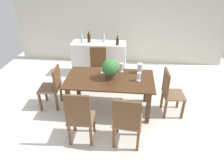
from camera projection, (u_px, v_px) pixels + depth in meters
ground_plane at (110, 108)px, 4.52m from camera, size 7.04×7.04×0.00m
back_wall at (119, 21)px, 6.14m from camera, size 6.40×0.10×2.60m
dining_table at (110, 84)px, 4.20m from camera, size 1.78×0.97×0.76m
chair_foot_end at (169, 91)px, 4.13m from camera, size 0.45×0.47×0.99m
chair_far_left at (98, 66)px, 5.15m from camera, size 0.47×0.50×1.00m
chair_head_end at (53, 85)px, 4.36m from camera, size 0.46×0.49×0.93m
chair_near_right at (127, 120)px, 3.33m from camera, size 0.51×0.48×1.00m
chair_near_left at (80, 116)px, 3.39m from camera, size 0.46×0.44×1.05m
flower_centerpiece at (110, 68)px, 4.03m from camera, size 0.34×0.34×0.41m
crystal_vase_left at (121, 67)px, 4.34m from camera, size 0.09×0.09×0.20m
crystal_vase_center_near at (139, 76)px, 4.01m from camera, size 0.09×0.09×0.18m
crystal_vase_right at (140, 67)px, 4.29m from camera, size 0.12×0.12×0.21m
wine_glass at (102, 68)px, 4.31m from camera, size 0.06×0.06×0.15m
kitchen_counter at (99, 59)px, 5.74m from camera, size 1.47×0.51×0.94m
wine_bottle_amber at (117, 41)px, 5.30m from camera, size 0.07×0.07×0.26m
wine_bottle_clear at (89, 38)px, 5.49m from camera, size 0.08×0.08×0.28m
wine_bottle_green at (104, 38)px, 5.53m from camera, size 0.07×0.07×0.29m
wine_bottle_tall at (82, 38)px, 5.44m from camera, size 0.06×0.06×0.31m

